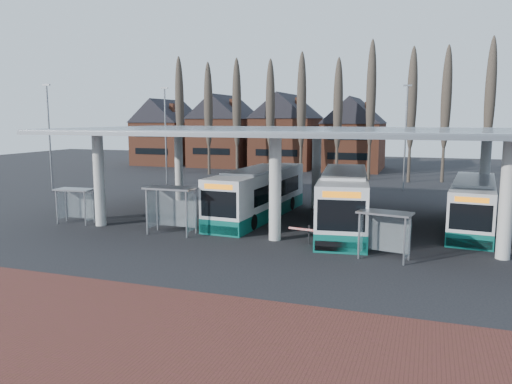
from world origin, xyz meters
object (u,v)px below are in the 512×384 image
(shelter_1, at_px, (172,200))
(shelter_2, at_px, (385,224))
(bus_1, at_px, (259,194))
(shelter_0, at_px, (76,198))
(bus_3, at_px, (473,205))
(bus_2, at_px, (344,201))

(shelter_1, xyz_separation_m, shelter_2, (12.76, -1.51, -0.34))
(bus_1, bearing_deg, shelter_1, -113.30)
(shelter_0, distance_m, shelter_2, 20.49)
(shelter_1, bearing_deg, bus_3, 23.55)
(shelter_0, relative_size, shelter_1, 0.83)
(bus_1, xyz_separation_m, bus_3, (14.13, 0.96, -0.15))
(bus_2, bearing_deg, bus_3, 8.27)
(bus_1, bearing_deg, bus_3, 7.21)
(bus_1, relative_size, bus_2, 0.95)
(bus_3, height_order, shelter_0, bus_3)
(bus_2, distance_m, bus_3, 8.20)
(bus_3, bearing_deg, bus_2, -158.35)
(shelter_2, bearing_deg, bus_3, 73.81)
(bus_3, distance_m, shelter_0, 26.01)
(bus_2, bearing_deg, bus_1, 159.89)
(bus_2, distance_m, shelter_1, 10.93)
(bus_3, distance_m, shelter_2, 10.23)
(bus_3, bearing_deg, shelter_0, -159.14)
(shelter_2, bearing_deg, shelter_0, -174.87)
(bus_3, xyz_separation_m, shelter_0, (-25.07, -6.96, 0.20))
(bus_3, relative_size, shelter_1, 3.74)
(bus_2, bearing_deg, shelter_1, -159.19)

